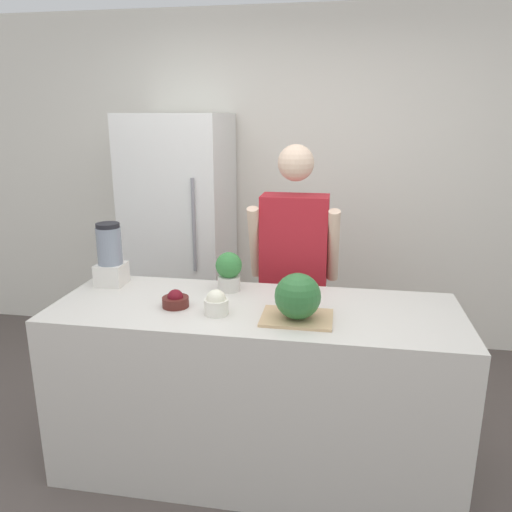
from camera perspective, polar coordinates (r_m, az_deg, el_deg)
name	(u,v)px	position (r m, az deg, el deg)	size (l,w,h in m)	color
ground_plane	(242,512)	(2.66, -1.63, -27.21)	(14.00, 14.00, 0.00)	#564C47
wall_back	(291,183)	(4.02, 4.04, 8.33)	(8.00, 0.06, 2.60)	white
counter_island	(255,388)	(2.68, -0.14, -14.84)	(2.02, 0.72, 0.90)	beige
refrigerator	(182,238)	(3.85, -8.48, 2.07)	(0.71, 0.75, 1.83)	white
person	(294,276)	(3.11, 4.31, -2.32)	(0.54, 0.26, 1.66)	gray
cutting_board	(297,318)	(2.34, 4.69, -7.05)	(0.33, 0.25, 0.01)	tan
watermelon	(298,296)	(2.28, 4.79, -4.60)	(0.21, 0.21, 0.21)	#2D6B33
bowl_cherries	(176,300)	(2.50, -9.18, -5.00)	(0.13, 0.13, 0.09)	#511E19
bowl_cream	(216,303)	(2.38, -4.57, -5.40)	(0.12, 0.12, 0.12)	white
blender	(110,256)	(2.86, -16.34, 0.00)	(0.15, 0.15, 0.35)	silver
potted_plant	(229,270)	(2.67, -3.12, -1.66)	(0.14, 0.14, 0.21)	beige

